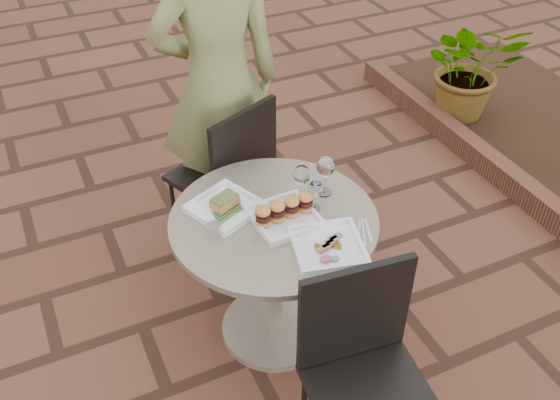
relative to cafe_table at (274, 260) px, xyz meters
name	(u,v)px	position (x,y,z in m)	size (l,w,h in m)	color
ground	(292,276)	(0.24, 0.30, -0.48)	(60.00, 60.00, 0.00)	brown
cafe_table	(274,260)	(0.00, 0.00, 0.00)	(0.90, 0.90, 0.73)	gray
chair_far	(231,168)	(0.05, 0.66, 0.07)	(0.58, 0.58, 0.93)	black
chair_near	(363,361)	(0.05, -0.69, 0.07)	(0.49, 0.49, 0.93)	black
diner	(218,84)	(0.09, 0.88, 0.44)	(0.67, 0.44, 1.85)	olive
plate_salmon	(225,206)	(-0.17, 0.14, 0.27)	(0.35, 0.35, 0.07)	white
plate_sliders	(284,213)	(0.04, -0.03, 0.29)	(0.28, 0.27, 0.17)	white
plate_tuna	(328,246)	(0.12, -0.27, 0.26)	(0.34, 0.34, 0.03)	white
wine_glass_right	(315,189)	(0.19, -0.01, 0.35)	(0.06, 0.06, 0.15)	white
wine_glass_mid	(302,176)	(0.17, 0.07, 0.37)	(0.08, 0.08, 0.18)	white
wine_glass_far	(325,168)	(0.28, 0.07, 0.38)	(0.08, 0.08, 0.19)	white
steel_ramekin	(214,230)	(-0.27, 0.01, 0.27)	(0.06, 0.06, 0.05)	silver
cutlery_set	(364,232)	(0.30, -0.24, 0.25)	(0.08, 0.18, 0.00)	silver
planter_curb	(491,164)	(1.84, 0.60, -0.41)	(0.12, 3.00, 0.15)	brown
potted_plant_a	(471,68)	(2.09, 1.22, -0.05)	(0.67, 0.58, 0.75)	#33662D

